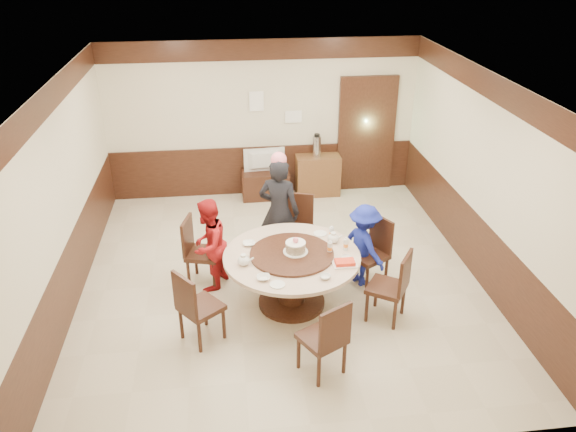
{
  "coord_description": "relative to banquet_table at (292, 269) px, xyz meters",
  "views": [
    {
      "loc": [
        -0.71,
        -6.65,
        4.41
      ],
      "look_at": [
        0.07,
        -0.22,
        1.1
      ],
      "focal_mm": 35.0,
      "sensor_mm": 36.0,
      "label": 1
    }
  ],
  "objects": [
    {
      "name": "person_standing",
      "position": [
        -0.04,
        1.09,
        0.28
      ],
      "size": [
        0.7,
        0.59,
        1.63
      ],
      "primitive_type": "imported",
      "rotation": [
        0.0,
        0.0,
        2.76
      ],
      "color": "black",
      "rests_on": "ground"
    },
    {
      "name": "shrimp_platter",
      "position": [
        0.61,
        -0.31,
        0.24
      ],
      "size": [
        0.3,
        0.2,
        0.06
      ],
      "color": "white",
      "rests_on": "banquet_table"
    },
    {
      "name": "thermos",
      "position": [
        0.88,
        3.4,
        0.41
      ],
      "size": [
        0.15,
        0.15,
        0.38
      ],
      "primitive_type": "cylinder",
      "color": "silver",
      "rests_on": "side_cabinet"
    },
    {
      "name": "saucer_far",
      "position": [
        0.45,
        0.5,
        0.22
      ],
      "size": [
        0.18,
        0.18,
        0.01
      ],
      "primitive_type": "cylinder",
      "color": "white",
      "rests_on": "banquet_table"
    },
    {
      "name": "bowl_3",
      "position": [
        0.66,
        -0.19,
        0.24
      ],
      "size": [
        0.13,
        0.13,
        0.04
      ],
      "primitive_type": "imported",
      "color": "white",
      "rests_on": "banquet_table"
    },
    {
      "name": "person_blue",
      "position": [
        1.04,
        0.4,
        0.06
      ],
      "size": [
        0.72,
        0.88,
        1.18
      ],
      "primitive_type": "imported",
      "rotation": [
        0.0,
        0.0,
        2.01
      ],
      "color": "#182499",
      "rests_on": "ground"
    },
    {
      "name": "television",
      "position": [
        -0.06,
        3.37,
        0.18
      ],
      "size": [
        0.75,
        0.15,
        0.43
      ],
      "primitive_type": "imported",
      "rotation": [
        0.0,
        0.0,
        3.21
      ],
      "color": "gray",
      "rests_on": "tv_stand"
    },
    {
      "name": "person_red",
      "position": [
        -1.05,
        0.56,
        0.12
      ],
      "size": [
        0.72,
        0.78,
        1.3
      ],
      "primitive_type": "imported",
      "rotation": [
        0.0,
        0.0,
        4.26
      ],
      "color": "#AF171B",
      "rests_on": "ground"
    },
    {
      "name": "bowl_1",
      "position": [
        0.32,
        -0.58,
        0.24
      ],
      "size": [
        0.13,
        0.13,
        0.04
      ],
      "primitive_type": "imported",
      "color": "white",
      "rests_on": "banquet_table"
    },
    {
      "name": "side_cabinet",
      "position": [
        0.92,
        3.4,
        -0.16
      ],
      "size": [
        0.8,
        0.4,
        0.75
      ],
      "primitive_type": "cube",
      "color": "brown",
      "rests_on": "ground"
    },
    {
      "name": "bowl_2",
      "position": [
        -0.4,
        -0.51,
        0.24
      ],
      "size": [
        0.16,
        0.16,
        0.04
      ],
      "primitive_type": "imported",
      "color": "white",
      "rests_on": "banquet_table"
    },
    {
      "name": "tv_stand",
      "position": [
        -0.06,
        3.37,
        -0.28
      ],
      "size": [
        0.85,
        0.45,
        0.5
      ],
      "primitive_type": "cube",
      "color": "#351A10",
      "rests_on": "ground"
    },
    {
      "name": "bottle_1",
      "position": [
        0.7,
        0.04,
        0.3
      ],
      "size": [
        0.06,
        0.06,
        0.16
      ],
      "primitive_type": "cylinder",
      "color": "white",
      "rests_on": "banquet_table"
    },
    {
      "name": "birthday_cake",
      "position": [
        0.05,
        0.02,
        0.32
      ],
      "size": [
        0.32,
        0.32,
        0.21
      ],
      "color": "white",
      "rests_on": "banquet_table"
    },
    {
      "name": "chair_3",
      "position": [
        -1.17,
        -0.58,
        -0.23
      ],
      "size": [
        0.62,
        0.62,
        0.97
      ],
      "rotation": [
        0.0,
        0.0,
        5.38
      ],
      "color": "#351A10",
      "rests_on": "ground"
    },
    {
      "name": "room",
      "position": [
        -0.06,
        0.63,
        0.55
      ],
      "size": [
        6.0,
        6.04,
        2.84
      ],
      "color": "beige",
      "rests_on": "ground"
    },
    {
      "name": "bottle_0",
      "position": [
        0.48,
        -0.02,
        0.3
      ],
      "size": [
        0.06,
        0.06,
        0.16
      ],
      "primitive_type": "cylinder",
      "color": "white",
      "rests_on": "banquet_table"
    },
    {
      "name": "chair_1",
      "position": [
        0.23,
        1.18,
        -0.23
      ],
      "size": [
        0.55,
        0.56,
        0.97
      ],
      "rotation": [
        0.0,
        0.0,
        2.83
      ],
      "color": "#351A10",
      "rests_on": "ground"
    },
    {
      "name": "teapot_left",
      "position": [
        -0.61,
        -0.16,
        0.28
      ],
      "size": [
        0.17,
        0.15,
        0.13
      ],
      "primitive_type": "ellipsoid",
      "color": "white",
      "rests_on": "banquet_table"
    },
    {
      "name": "saucer_near",
      "position": [
        -0.25,
        -0.65,
        0.22
      ],
      "size": [
        0.18,
        0.18,
        0.01
      ],
      "primitive_type": "cylinder",
      "color": "white",
      "rests_on": "banquet_table"
    },
    {
      "name": "chair_4",
      "position": [
        0.18,
        -1.31,
        -0.23
      ],
      "size": [
        0.6,
        0.6,
        0.97
      ],
      "rotation": [
        0.0,
        0.0,
        6.79
      ],
      "color": "#351A10",
      "rests_on": "ground"
    },
    {
      "name": "chair_5",
      "position": [
        1.15,
        -0.44,
        -0.23
      ],
      "size": [
        0.61,
        0.61,
        0.97
      ],
      "rotation": [
        0.0,
        0.0,
        7.27
      ],
      "color": "#351A10",
      "rests_on": "ground"
    },
    {
      "name": "chair_0",
      "position": [
        1.12,
        0.37,
        -0.23
      ],
      "size": [
        0.6,
        0.6,
        0.97
      ],
      "rotation": [
        0.0,
        0.0,
        2.08
      ],
      "color": "#351A10",
      "rests_on": "ground"
    },
    {
      "name": "teapot_right",
      "position": [
        0.58,
        0.25,
        0.28
      ],
      "size": [
        0.17,
        0.15,
        0.13
      ],
      "primitive_type": "ellipsoid",
      "color": "white",
      "rests_on": "banquet_table"
    },
    {
      "name": "chair_2",
      "position": [
        -1.16,
        0.68,
        -0.23
      ],
      "size": [
        0.54,
        0.54,
        0.97
      ],
      "rotation": [
        0.0,
        0.0,
        4.46
      ],
      "color": "#351A10",
      "rests_on": "ground"
    },
    {
      "name": "banquet_table",
      "position": [
        0.0,
        0.0,
        0.0
      ],
      "size": [
        1.74,
        1.74,
        0.78
      ],
      "color": "#351A10",
      "rests_on": "ground"
    },
    {
      "name": "notice_left",
      "position": [
        -0.17,
        3.57,
        1.22
      ],
      "size": [
        0.25,
        0.0,
        0.35
      ],
      "primitive_type": "cube",
      "color": "white",
      "rests_on": "room"
    },
    {
      "name": "notice_right",
      "position": [
        0.48,
        3.57,
        0.92
      ],
      "size": [
        0.3,
        0.0,
        0.22
      ],
      "primitive_type": "cube",
      "color": "white",
      "rests_on": "room"
    },
    {
      "name": "bowl_0",
      "position": [
        -0.52,
        0.32,
        0.24
      ],
      "size": [
        0.16,
        0.16,
        0.04
      ],
      "primitive_type": "imported",
      "color": "white",
      "rests_on": "banquet_table"
    },
    {
      "name": "bottle_2",
      "position": [
        0.58,
        0.37,
        0.3
      ],
      "size": [
        0.06,
        0.06,
        0.16
      ],
      "primitive_type": "cylinder",
      "color": "white",
      "rests_on": "banquet_table"
    }
  ]
}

